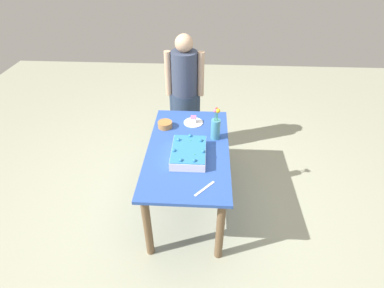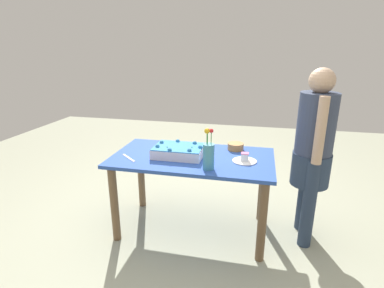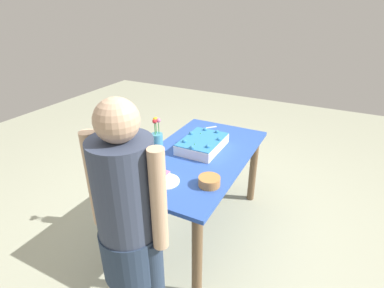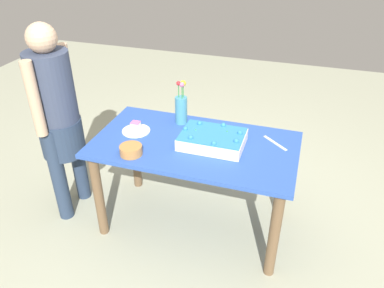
% 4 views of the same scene
% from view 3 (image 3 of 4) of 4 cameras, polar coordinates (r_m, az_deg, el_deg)
% --- Properties ---
extents(ground_plane, '(8.00, 8.00, 0.00)m').
position_cam_3_polar(ground_plane, '(2.80, 0.90, -15.33)').
color(ground_plane, '#A2A68C').
extents(dining_table, '(1.39, 0.76, 0.73)m').
position_cam_3_polar(dining_table, '(2.45, 1.00, -4.65)').
color(dining_table, '#2B4FA7').
rests_on(dining_table, ground_plane).
extents(sheet_cake, '(0.43, 0.30, 0.11)m').
position_cam_3_polar(sheet_cake, '(2.47, 1.98, 0.10)').
color(sheet_cake, white).
rests_on(sheet_cake, dining_table).
extents(serving_plate_with_slice, '(0.20, 0.20, 0.08)m').
position_cam_3_polar(serving_plate_with_slice, '(2.05, -5.22, -6.72)').
color(serving_plate_with_slice, white).
rests_on(serving_plate_with_slice, dining_table).
extents(cake_knife, '(0.18, 0.16, 0.00)m').
position_cam_3_polar(cake_knife, '(2.88, 2.69, 3.05)').
color(cake_knife, silver).
rests_on(cake_knife, dining_table).
extents(flower_vase, '(0.09, 0.09, 0.33)m').
position_cam_3_polar(flower_vase, '(2.30, -6.63, 0.03)').
color(flower_vase, teal).
rests_on(flower_vase, dining_table).
extents(fruit_bowl, '(0.15, 0.15, 0.06)m').
position_cam_3_polar(fruit_bowl, '(2.00, 3.32, -7.10)').
color(fruit_bowl, '#B4793E').
rests_on(fruit_bowl, dining_table).
extents(person_standing, '(0.31, 0.45, 1.49)m').
position_cam_3_polar(person_standing, '(1.57, -12.01, -14.14)').
color(person_standing, '#283750').
rests_on(person_standing, ground_plane).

